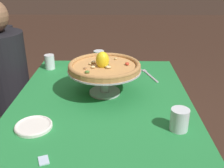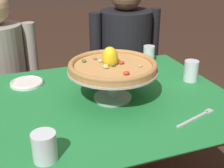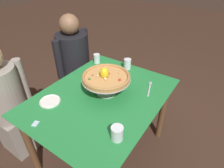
# 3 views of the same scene
# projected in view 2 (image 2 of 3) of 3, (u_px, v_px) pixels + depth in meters

# --- Properties ---
(dining_table) EXTENTS (1.19, 0.93, 0.74)m
(dining_table) POSITION_uv_depth(u_px,v_px,m) (100.00, 120.00, 1.39)
(dining_table) COLOR brown
(dining_table) RESTS_ON ground
(pizza_stand) EXTENTS (0.39, 0.39, 0.14)m
(pizza_stand) POSITION_uv_depth(u_px,v_px,m) (113.00, 78.00, 1.32)
(pizza_stand) COLOR #B7B7C1
(pizza_stand) RESTS_ON dining_table
(pizza) EXTENTS (0.39, 0.39, 0.10)m
(pizza) POSITION_uv_depth(u_px,v_px,m) (113.00, 65.00, 1.30)
(pizza) COLOR tan
(pizza) RESTS_ON pizza_stand
(water_glass_side_right) EXTENTS (0.07, 0.07, 0.11)m
(water_glass_side_right) POSITION_uv_depth(u_px,v_px,m) (191.00, 72.00, 1.53)
(water_glass_side_right) COLOR white
(water_glass_side_right) RESTS_ON dining_table
(water_glass_back_right) EXTENTS (0.07, 0.07, 0.10)m
(water_glass_back_right) POSITION_uv_depth(u_px,v_px,m) (149.00, 55.00, 1.80)
(water_glass_back_right) COLOR white
(water_glass_back_right) RESTS_ON dining_table
(water_glass_front_left) EXTENTS (0.08, 0.08, 0.10)m
(water_glass_front_left) POSITION_uv_depth(u_px,v_px,m) (45.00, 148.00, 0.95)
(water_glass_front_left) COLOR silver
(water_glass_front_left) RESTS_ON dining_table
(side_plate) EXTENTS (0.16, 0.16, 0.02)m
(side_plate) POSITION_uv_depth(u_px,v_px,m) (27.00, 83.00, 1.50)
(side_plate) COLOR white
(side_plate) RESTS_ON dining_table
(dinner_fork) EXTENTS (0.21, 0.09, 0.01)m
(dinner_fork) POSITION_uv_depth(u_px,v_px,m) (197.00, 117.00, 1.20)
(dinner_fork) COLOR #B7B7C1
(dinner_fork) RESTS_ON dining_table
(diner_left) EXTENTS (0.48, 0.32, 1.16)m
(diner_left) POSITION_uv_depth(u_px,v_px,m) (3.00, 85.00, 1.95)
(diner_left) COLOR gray
(diner_left) RESTS_ON ground
(diner_right) EXTENTS (0.51, 0.36, 1.20)m
(diner_right) POSITION_uv_depth(u_px,v_px,m) (125.00, 66.00, 2.16)
(diner_right) COLOR gray
(diner_right) RESTS_ON ground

